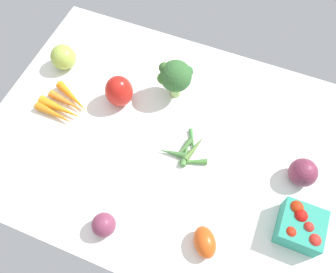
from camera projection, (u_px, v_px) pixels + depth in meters
tablecloth at (168, 141)px, 101.57cm from camera, size 104.00×76.00×2.00cm
carrot_bunch at (64, 106)px, 104.59cm from camera, size 15.27×13.25×2.99cm
roma_tomato at (205, 242)px, 84.42cm from camera, size 8.68×9.36×5.23cm
broccoli_head at (175, 76)px, 101.35cm from camera, size 9.97×9.35×13.15cm
red_onion_center at (303, 172)px, 91.83cm from camera, size 7.51×7.51×7.51cm
bell_pepper_red at (119, 91)px, 102.58cm from camera, size 10.15×10.15×10.24cm
berry_basket at (301, 226)px, 85.20cm from camera, size 10.44×10.44×7.67cm
okra_pile at (186, 152)px, 97.92cm from camera, size 14.44×12.48×1.92cm
heirloom_tomato_green at (63, 57)px, 110.23cm from camera, size 7.92×7.92×7.92cm
red_onion_near_basket at (104, 225)px, 86.04cm from camera, size 6.00×6.00×6.00cm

